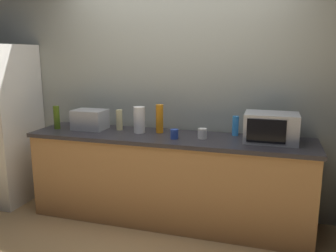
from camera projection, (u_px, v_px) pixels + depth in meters
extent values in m
plane|color=tan|center=(156.00, 238.00, 3.28)|extent=(8.00, 8.00, 0.00)
cube|color=#9EA399|center=(179.00, 87.00, 3.77)|extent=(6.40, 0.10, 2.70)
cube|color=#B27F4C|center=(168.00, 181.00, 3.57)|extent=(2.80, 0.60, 0.86)
cube|color=#2D2B30|center=(168.00, 138.00, 3.48)|extent=(2.84, 0.64, 0.04)
cube|color=#B7BABF|center=(271.00, 128.00, 3.22)|extent=(0.48, 0.34, 0.27)
cube|color=black|center=(266.00, 131.00, 3.06)|extent=(0.34, 0.01, 0.21)
cube|color=#B7BABF|center=(90.00, 119.00, 3.76)|extent=(0.34, 0.26, 0.21)
cylinder|color=white|center=(139.00, 120.00, 3.58)|extent=(0.12, 0.12, 0.27)
cylinder|color=#4C6B19|center=(57.00, 117.00, 3.77)|extent=(0.06, 0.06, 0.25)
cylinder|color=orange|center=(160.00, 119.00, 3.58)|extent=(0.08, 0.08, 0.29)
cylinder|color=#338CE5|center=(235.00, 126.00, 3.47)|extent=(0.06, 0.06, 0.20)
cylinder|color=beige|center=(119.00, 120.00, 3.72)|extent=(0.07, 0.07, 0.22)
cylinder|color=white|center=(202.00, 134.00, 3.36)|extent=(0.09, 0.09, 0.10)
cylinder|color=#2D4CB2|center=(174.00, 134.00, 3.35)|extent=(0.08, 0.08, 0.09)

